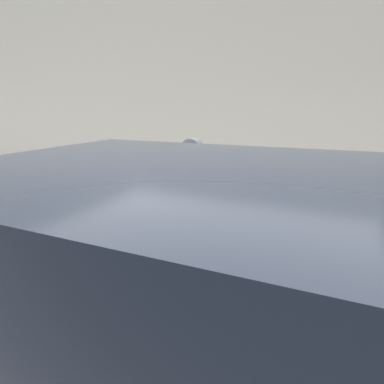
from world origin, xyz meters
The scene contains 5 objects.
ground_plane centered at (0.00, 0.00, 0.00)m, with size 60.00×60.00×0.00m, color #515154.
sidewalk centered at (0.00, 2.20, 0.05)m, with size 24.00×2.80×0.11m.
building_facade centered at (0.00, 4.73, 3.46)m, with size 24.00×0.30×6.93m.
parking_meter centered at (-0.47, 1.13, 1.26)m, with size 0.22×0.13×1.64m.
parked_car_beside_meter centered at (0.54, -0.41, 0.89)m, with size 4.64×2.02×1.79m.
Camera 1 is at (0.82, -1.62, 2.04)m, focal length 28.00 mm.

